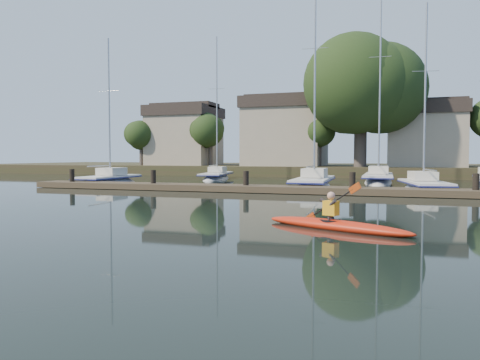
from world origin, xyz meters
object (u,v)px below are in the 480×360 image
(kayak, at_px, (335,223))
(sailboat_2, at_px, (313,191))
(sailboat_0, at_px, (109,187))
(dock, at_px, (297,189))
(sailboat_6, at_px, (378,185))
(sailboat_3, at_px, (424,194))
(sailboat_5, at_px, (216,181))

(kayak, height_order, sailboat_2, sailboat_2)
(sailboat_0, bearing_deg, dock, -15.93)
(kayak, height_order, sailboat_6, sailboat_6)
(sailboat_0, height_order, sailboat_3, sailboat_3)
(sailboat_3, bearing_deg, sailboat_0, 170.56)
(sailboat_3, height_order, sailboat_5, sailboat_5)
(sailboat_6, bearing_deg, sailboat_5, 176.07)
(sailboat_2, xyz_separation_m, sailboat_5, (-10.01, 8.40, 0.02))
(dock, relative_size, sailboat_2, 2.19)
(kayak, distance_m, sailboat_6, 24.65)
(dock, bearing_deg, sailboat_6, 72.01)
(kayak, distance_m, sailboat_3, 16.59)
(sailboat_0, height_order, sailboat_6, sailboat_6)
(sailboat_2, bearing_deg, sailboat_6, 61.17)
(kayak, relative_size, sailboat_6, 0.27)
(dock, distance_m, sailboat_2, 4.67)
(kayak, height_order, sailboat_0, sailboat_0)
(kayak, xyz_separation_m, sailboat_0, (-18.27, 16.15, -0.37))
(sailboat_3, bearing_deg, sailboat_6, 99.00)
(dock, relative_size, sailboat_3, 2.77)
(dock, relative_size, sailboat_5, 2.47)
(dock, bearing_deg, sailboat_0, 165.65)
(dock, bearing_deg, sailboat_2, 88.15)
(sailboat_5, height_order, sailboat_6, sailboat_6)
(dock, height_order, sailboat_0, sailboat_0)
(sailboat_6, bearing_deg, sailboat_2, -117.38)
(dock, xyz_separation_m, sailboat_2, (0.15, 4.65, -0.40))
(sailboat_2, bearing_deg, sailboat_0, -178.74)
(kayak, height_order, sailboat_3, sailboat_3)
(kayak, relative_size, sailboat_5, 0.33)
(sailboat_0, distance_m, sailboat_5, 10.49)
(sailboat_0, distance_m, sailboat_3, 21.57)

